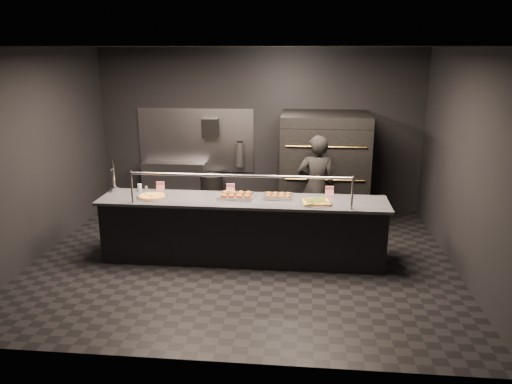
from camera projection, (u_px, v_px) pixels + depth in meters
room at (241, 159)px, 6.96m from camera, size 6.04×6.00×3.00m
service_counter at (243, 229)px, 7.19m from camera, size 4.10×0.78×1.37m
pizza_oven at (324, 167)px, 8.76m from camera, size 1.50×1.23×1.91m
prep_shelf at (175, 185)px, 9.57m from camera, size 1.20×0.35×0.90m
towel_dispenser at (210, 128)px, 9.26m from camera, size 0.30×0.20×0.35m
fire_extinguisher at (240, 154)px, 9.36m from camera, size 0.14×0.14×0.51m
beer_tap at (114, 182)px, 7.40m from camera, size 0.13×0.18×0.49m
round_pizza at (152, 196)px, 7.15m from camera, size 0.44×0.44×0.03m
slider_tray_a at (236, 195)px, 7.14m from camera, size 0.56×0.46×0.08m
slider_tray_b at (278, 196)px, 7.13m from camera, size 0.44×0.35×0.07m
square_pizza at (316, 202)px, 6.87m from camera, size 0.46×0.46×0.05m
condiment_jar at (142, 188)px, 7.47m from camera, size 0.16×0.06×0.10m
tent_cards at (239, 189)px, 7.32m from camera, size 2.62×0.04×0.15m
trash_bin at (212, 193)px, 9.41m from camera, size 0.42×0.42×0.70m
worker at (316, 187)px, 7.96m from camera, size 0.66×0.47×1.69m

